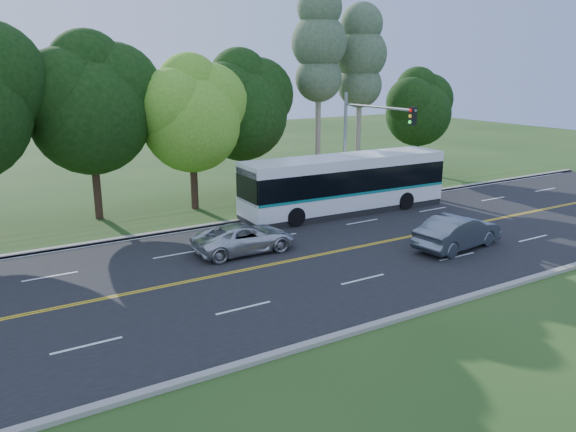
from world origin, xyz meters
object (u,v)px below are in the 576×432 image
sedan (458,232)px  suv (244,238)px  traffic_signal (365,134)px  transit_bus (345,185)px

sedan → suv: 10.23m
traffic_signal → suv: traffic_signal is taller
transit_bus → suv: transit_bus is taller
transit_bus → suv: (-8.51, -3.58, -1.00)m
transit_bus → sedan: (0.51, -8.39, -0.87)m
transit_bus → suv: bearing=-155.4°
sedan → traffic_signal: bearing=-11.5°
traffic_signal → transit_bus: traffic_signal is taller
traffic_signal → suv: bearing=-161.6°
traffic_signal → suv: 10.83m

